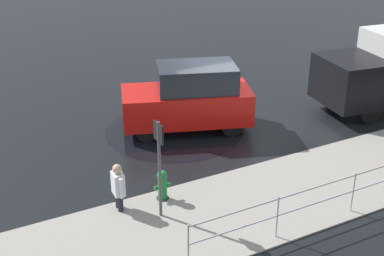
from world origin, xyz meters
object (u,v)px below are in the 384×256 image
Objects in this scene: fire_hydrant at (162,186)px; pedestrian at (118,185)px; moving_hatchback at (189,98)px; sign_post at (159,156)px.

pedestrian is at bearing -3.15° from fire_hydrant.
moving_hatchback is 5.29× the size of fire_hydrant.
fire_hydrant is 0.33× the size of sign_post.
fire_hydrant is 0.66× the size of pedestrian.
fire_hydrant is 1.38m from sign_post.
pedestrian reaches higher than fire_hydrant.
fire_hydrant is (2.48, 3.35, -0.63)m from moving_hatchback.
sign_post is (2.82, 3.99, 0.55)m from moving_hatchback.
pedestrian is at bearing 42.69° from moving_hatchback.
moving_hatchback is at bearing -137.31° from pedestrian.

